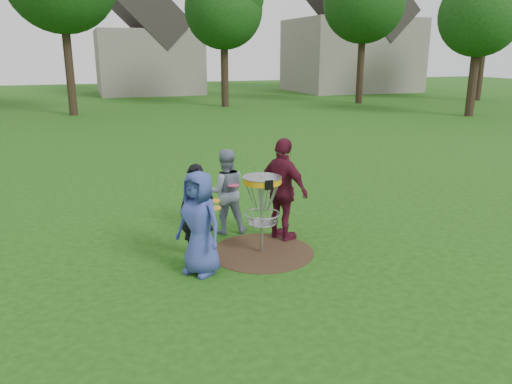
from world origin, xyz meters
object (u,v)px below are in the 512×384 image
object	(u,v)px
player_black	(197,212)
player_grey	(225,191)
player_blue	(199,223)
player_maroon	(283,190)
disc_golf_basket	(262,195)

from	to	relation	value
player_black	player_grey	bearing A→B (deg)	83.92
player_blue	player_black	bearing A→B (deg)	134.31
player_blue	player_maroon	world-z (taller)	player_maroon
player_blue	player_maroon	size ratio (longest dim) A/B	0.87
player_maroon	disc_golf_basket	size ratio (longest dim) A/B	1.36
player_blue	player_black	world-z (taller)	player_blue
player_blue	player_grey	world-z (taller)	player_blue
player_blue	player_black	xyz separation A→B (m)	(0.09, 0.58, -0.02)
player_maroon	player_blue	bearing A→B (deg)	92.85
player_maroon	disc_golf_basket	world-z (taller)	player_maroon
player_grey	player_maroon	bearing A→B (deg)	149.83
player_black	player_maroon	xyz separation A→B (m)	(1.67, 0.35, 0.14)
player_black	player_grey	xyz separation A→B (m)	(0.79, 1.04, 0.01)
player_blue	player_maroon	distance (m)	2.00
player_black	player_maroon	bearing A→B (deg)	42.97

